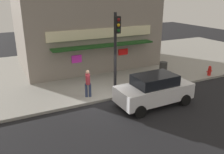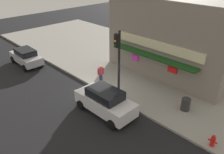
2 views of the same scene
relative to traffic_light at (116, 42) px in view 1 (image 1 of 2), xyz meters
name	(u,v)px [view 1 (image 1 of 2)]	position (x,y,z in m)	size (l,w,h in m)	color
ground_plane	(107,101)	(-1.03, -0.82, -3.23)	(61.77, 61.77, 0.00)	black
sidewalk	(73,70)	(-1.03, 5.70, -3.16)	(41.18, 13.05, 0.16)	gray
corner_building	(84,25)	(0.72, 7.38, 0.18)	(10.78, 8.54, 6.53)	gray
traffic_light	(116,42)	(0.00, 0.00, 0.00)	(0.32, 0.58, 4.79)	black
fire_hydrant	(209,71)	(7.64, -0.42, -2.72)	(0.49, 0.25, 0.74)	red
trash_can	(163,68)	(4.88, 1.54, -2.64)	(0.59, 0.59, 0.88)	#2D2D2D
pedestrian	(88,82)	(-1.87, -0.06, -2.17)	(0.41, 0.58, 1.65)	navy
parked_car_white	(154,90)	(1.17, -2.37, -2.34)	(4.33, 2.10, 1.76)	silver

